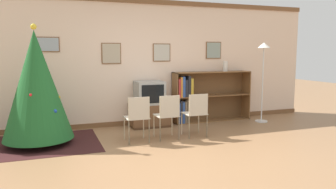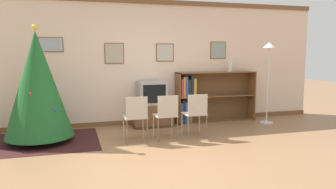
{
  "view_description": "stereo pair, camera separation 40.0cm",
  "coord_description": "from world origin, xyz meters",
  "px_view_note": "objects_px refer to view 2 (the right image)",
  "views": [
    {
      "loc": [
        -1.79,
        -4.42,
        1.58
      ],
      "look_at": [
        0.32,
        1.35,
        0.78
      ],
      "focal_mm": 35.0,
      "sensor_mm": 36.0,
      "label": 1
    },
    {
      "loc": [
        -1.41,
        -4.55,
        1.58
      ],
      "look_at": [
        0.32,
        1.35,
        0.78
      ],
      "focal_mm": 35.0,
      "sensor_mm": 36.0,
      "label": 2
    }
  ],
  "objects_px": {
    "christmas_tree": "(38,85)",
    "folding_chair_left": "(136,116)",
    "folding_chair_center": "(167,114)",
    "bookshelf": "(202,97)",
    "standing_lamp": "(269,61)",
    "television": "(152,92)",
    "folding_chair_right": "(196,112)",
    "vase": "(230,66)",
    "tv_console": "(152,115)"
  },
  "relations": [
    {
      "from": "television",
      "to": "folding_chair_left",
      "type": "distance_m",
      "value": 1.29
    },
    {
      "from": "folding_chair_left",
      "to": "vase",
      "type": "bearing_deg",
      "value": 27.12
    },
    {
      "from": "tv_console",
      "to": "folding_chair_left",
      "type": "bearing_deg",
      "value": -116.22
    },
    {
      "from": "folding_chair_left",
      "to": "folding_chair_center",
      "type": "height_order",
      "value": "same"
    },
    {
      "from": "television",
      "to": "vase",
      "type": "xyz_separation_m",
      "value": [
        1.88,
        0.11,
        0.53
      ]
    },
    {
      "from": "standing_lamp",
      "to": "christmas_tree",
      "type": "bearing_deg",
      "value": -176.96
    },
    {
      "from": "christmas_tree",
      "to": "folding_chair_left",
      "type": "distance_m",
      "value": 1.78
    },
    {
      "from": "bookshelf",
      "to": "standing_lamp",
      "type": "distance_m",
      "value": 1.65
    },
    {
      "from": "folding_chair_center",
      "to": "standing_lamp",
      "type": "relative_size",
      "value": 0.46
    },
    {
      "from": "christmas_tree",
      "to": "vase",
      "type": "height_order",
      "value": "christmas_tree"
    },
    {
      "from": "television",
      "to": "folding_chair_left",
      "type": "bearing_deg",
      "value": -116.27
    },
    {
      "from": "folding_chair_center",
      "to": "television",
      "type": "bearing_deg",
      "value": 90.0
    },
    {
      "from": "television",
      "to": "vase",
      "type": "distance_m",
      "value": 1.95
    },
    {
      "from": "bookshelf",
      "to": "tv_console",
      "type": "bearing_deg",
      "value": -175.39
    },
    {
      "from": "television",
      "to": "bookshelf",
      "type": "xyz_separation_m",
      "value": [
        1.2,
        0.1,
        -0.16
      ]
    },
    {
      "from": "television",
      "to": "folding_chair_center",
      "type": "distance_m",
      "value": 1.17
    },
    {
      "from": "folding_chair_center",
      "to": "folding_chair_right",
      "type": "bearing_deg",
      "value": 0.0
    },
    {
      "from": "folding_chair_right",
      "to": "tv_console",
      "type": "bearing_deg",
      "value": 116.22
    },
    {
      "from": "tv_console",
      "to": "folding_chair_center",
      "type": "distance_m",
      "value": 1.16
    },
    {
      "from": "vase",
      "to": "bookshelf",
      "type": "bearing_deg",
      "value": -179.09
    },
    {
      "from": "folding_chair_left",
      "to": "folding_chair_center",
      "type": "distance_m",
      "value": 0.56
    },
    {
      "from": "christmas_tree",
      "to": "folding_chair_center",
      "type": "relative_size",
      "value": 2.49
    },
    {
      "from": "television",
      "to": "tv_console",
      "type": "bearing_deg",
      "value": 90.0
    },
    {
      "from": "folding_chair_left",
      "to": "bookshelf",
      "type": "bearing_deg",
      "value": 35.06
    },
    {
      "from": "television",
      "to": "bookshelf",
      "type": "height_order",
      "value": "bookshelf"
    },
    {
      "from": "christmas_tree",
      "to": "television",
      "type": "height_order",
      "value": "christmas_tree"
    },
    {
      "from": "folding_chair_center",
      "to": "vase",
      "type": "bearing_deg",
      "value": 33.64
    },
    {
      "from": "folding_chair_left",
      "to": "standing_lamp",
      "type": "distance_m",
      "value": 3.31
    },
    {
      "from": "folding_chair_left",
      "to": "folding_chair_right",
      "type": "bearing_deg",
      "value": 0.0
    },
    {
      "from": "television",
      "to": "folding_chair_center",
      "type": "xyz_separation_m",
      "value": [
        -0.0,
        -1.14,
        -0.26
      ]
    },
    {
      "from": "tv_console",
      "to": "standing_lamp",
      "type": "relative_size",
      "value": 0.46
    },
    {
      "from": "television",
      "to": "folding_chair_center",
      "type": "relative_size",
      "value": 0.71
    },
    {
      "from": "vase",
      "to": "standing_lamp",
      "type": "xyz_separation_m",
      "value": [
        0.66,
        -0.53,
        0.12
      ]
    },
    {
      "from": "tv_console",
      "to": "television",
      "type": "xyz_separation_m",
      "value": [
        0.0,
        -0.0,
        0.48
      ]
    },
    {
      "from": "christmas_tree",
      "to": "television",
      "type": "relative_size",
      "value": 3.5
    },
    {
      "from": "television",
      "to": "standing_lamp",
      "type": "height_order",
      "value": "standing_lamp"
    },
    {
      "from": "folding_chair_center",
      "to": "tv_console",
      "type": "bearing_deg",
      "value": 90.0
    },
    {
      "from": "tv_console",
      "to": "standing_lamp",
      "type": "height_order",
      "value": "standing_lamp"
    },
    {
      "from": "christmas_tree",
      "to": "folding_chair_center",
      "type": "distance_m",
      "value": 2.3
    },
    {
      "from": "folding_chair_left",
      "to": "bookshelf",
      "type": "height_order",
      "value": "bookshelf"
    },
    {
      "from": "folding_chair_left",
      "to": "christmas_tree",
      "type": "bearing_deg",
      "value": 164.01
    },
    {
      "from": "christmas_tree",
      "to": "folding_chair_left",
      "type": "relative_size",
      "value": 2.49
    },
    {
      "from": "vase",
      "to": "folding_chair_right",
      "type": "bearing_deg",
      "value": -136.47
    },
    {
      "from": "tv_console",
      "to": "folding_chair_left",
      "type": "relative_size",
      "value": 1.01
    },
    {
      "from": "standing_lamp",
      "to": "vase",
      "type": "bearing_deg",
      "value": 141.23
    },
    {
      "from": "bookshelf",
      "to": "standing_lamp",
      "type": "height_order",
      "value": "standing_lamp"
    },
    {
      "from": "christmas_tree",
      "to": "folding_chair_center",
      "type": "xyz_separation_m",
      "value": [
        2.19,
        -0.47,
        -0.55
      ]
    },
    {
      "from": "vase",
      "to": "standing_lamp",
      "type": "relative_size",
      "value": 0.13
    },
    {
      "from": "folding_chair_left",
      "to": "standing_lamp",
      "type": "bearing_deg",
      "value": 13.03
    },
    {
      "from": "television",
      "to": "folding_chair_center",
      "type": "height_order",
      "value": "television"
    }
  ]
}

